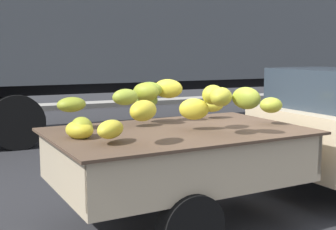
# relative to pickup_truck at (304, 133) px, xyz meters

# --- Properties ---
(ground) EXTENTS (220.00, 220.00, 0.00)m
(ground) POSITION_rel_pickup_truck_xyz_m (-0.89, -0.33, -0.89)
(ground) COLOR #28282B
(curb_strip) EXTENTS (80.00, 0.80, 0.16)m
(curb_strip) POSITION_rel_pickup_truck_xyz_m (-0.89, 10.72, -0.81)
(curb_strip) COLOR gray
(curb_strip) RESTS_ON ground
(pickup_truck) EXTENTS (4.97, 2.13, 1.70)m
(pickup_truck) POSITION_rel_pickup_truck_xyz_m (0.00, 0.00, 0.00)
(pickup_truck) COLOR #CCB793
(pickup_truck) RESTS_ON ground
(semi_trailer) EXTENTS (12.03, 2.75, 3.95)m
(semi_trailer) POSITION_rel_pickup_truck_xyz_m (0.42, 5.94, 1.65)
(semi_trailer) COLOR #4C5156
(semi_trailer) RESTS_ON ground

